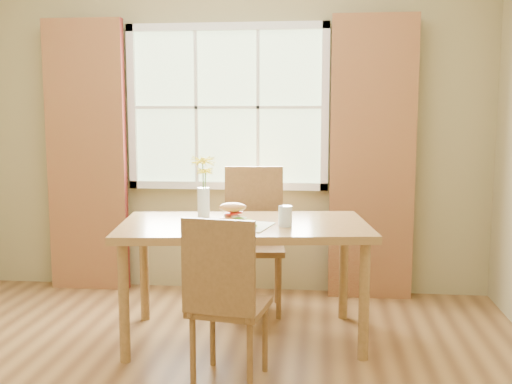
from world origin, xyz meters
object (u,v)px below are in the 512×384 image
Objects in this scene: dining_table at (244,235)px; croissant_sandwich at (233,213)px; chair_near at (225,294)px; flower_vase at (204,181)px; chair_far at (254,231)px; water_glass at (285,217)px.

croissant_sandwich reaches higher than dining_table.
chair_near reaches higher than croissant_sandwich.
chair_far is at bearing 59.71° from flower_vase.
water_glass is (0.28, -0.72, 0.24)m from chair_far.
chair_far is 0.81m from water_glass.
water_glass is 0.31× the size of flower_vase.
water_glass is at bearing -6.21° from croissant_sandwich.
dining_table is at bearing -95.40° from chair_far.
dining_table is 0.72m from chair_near.
chair_near is 0.74m from water_glass.
croissant_sandwich is (-0.06, -0.10, 0.16)m from dining_table.
dining_table is at bearing 162.29° from water_glass.
croissant_sandwich is (-0.05, 0.60, 0.33)m from chair_near.
flower_vase is at bearing 123.68° from croissant_sandwich.
dining_table is 0.31m from water_glass.
chair_far reaches higher than croissant_sandwich.
flower_vase is at bearing 144.36° from dining_table.
dining_table is 0.20m from croissant_sandwich.
dining_table is 0.65m from chair_far.
chair_far is at bearing 77.57° from croissant_sandwich.
chair_near is 1.34m from chair_far.
chair_near reaches higher than water_glass.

